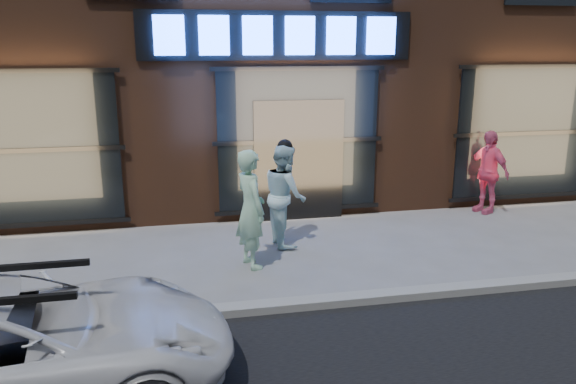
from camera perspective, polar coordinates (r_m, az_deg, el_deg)
The scene contains 6 objects.
ground at distance 7.95m, azimuth 7.29°, elevation -11.08°, with size 90.00×90.00×0.00m, color slate.
curb at distance 7.92m, azimuth 7.31°, elevation -10.69°, with size 60.00×0.25×0.12m, color gray.
man_bowtie at distance 8.81m, azimuth -3.81°, elevation -1.74°, with size 0.69×0.45×1.89m, color #BBF6CA.
man_cap at distance 9.81m, azimuth -0.31°, elevation -0.28°, with size 0.87×0.68×1.80m, color silver.
passerby at distance 12.42m, azimuth 19.60°, elevation 1.95°, with size 1.02×0.42×1.74m, color #DA5A82.
white_suv at distance 6.25m, azimuth -26.94°, elevation -13.95°, with size 2.05×4.45×1.24m, color white.
Camera 1 is at (-2.37, -6.75, 3.46)m, focal length 35.00 mm.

